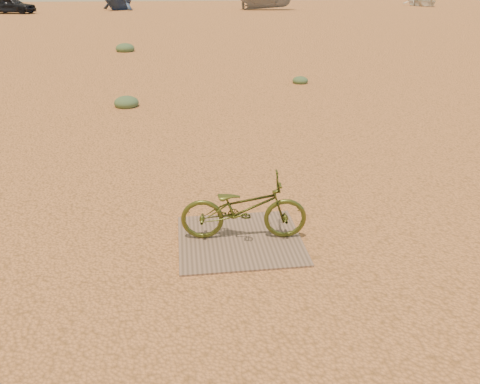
{
  "coord_description": "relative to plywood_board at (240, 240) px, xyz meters",
  "views": [
    {
      "loc": [
        -0.44,
        -4.55,
        2.8
      ],
      "look_at": [
        0.17,
        0.13,
        0.63
      ],
      "focal_mm": 35.0,
      "sensor_mm": 36.0,
      "label": 1
    }
  ],
  "objects": [
    {
      "name": "kale_c",
      "position": [
        -2.75,
        15.67,
        -0.01
      ],
      "size": [
        0.77,
        0.77,
        0.42
      ],
      "primitive_type": "ellipsoid",
      "color": "#4A6340",
      "rests_on": "ground"
    },
    {
      "name": "plywood_board",
      "position": [
        0.0,
        0.0,
        0.0
      ],
      "size": [
        1.43,
        1.29,
        0.02
      ],
      "primitive_type": "cube",
      "color": "#7C604F",
      "rests_on": "ground"
    },
    {
      "name": "bicycle",
      "position": [
        0.05,
        0.05,
        0.39
      ],
      "size": [
        1.49,
        0.64,
        0.76
      ],
      "primitive_type": "imported",
      "rotation": [
        0.0,
        0.0,
        1.47
      ],
      "color": "#414919",
      "rests_on": "plywood_board"
    },
    {
      "name": "kale_a",
      "position": [
        -1.88,
        6.51,
        -0.01
      ],
      "size": [
        0.58,
        0.58,
        0.32
      ],
      "primitive_type": "ellipsoid",
      "color": "#4A6340",
      "rests_on": "ground"
    },
    {
      "name": "ground",
      "position": [
        -0.17,
        -0.13,
        -0.01
      ],
      "size": [
        120.0,
        120.0,
        0.0
      ],
      "primitive_type": "plane",
      "color": "#DB874E",
      "rests_on": "ground"
    },
    {
      "name": "car",
      "position": [
        -14.1,
        39.02,
        0.65
      ],
      "size": [
        4.12,
        2.47,
        1.31
      ],
      "primitive_type": "imported",
      "rotation": [
        0.0,
        0.0,
        1.32
      ],
      "color": "black",
      "rests_on": "ground"
    },
    {
      "name": "boat_far_right",
      "position": [
        25.1,
        45.01,
        0.43
      ],
      "size": [
        3.28,
        4.44,
        0.89
      ],
      "primitive_type": "imported",
      "rotation": [
        0.0,
        0.0,
        0.05
      ],
      "color": "silver",
      "rests_on": "ground"
    },
    {
      "name": "kale_b",
      "position": [
        2.86,
        8.6,
        -0.01
      ],
      "size": [
        0.45,
        0.45,
        0.25
      ],
      "primitive_type": "ellipsoid",
      "color": "#4A6340",
      "rests_on": "ground"
    }
  ]
}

